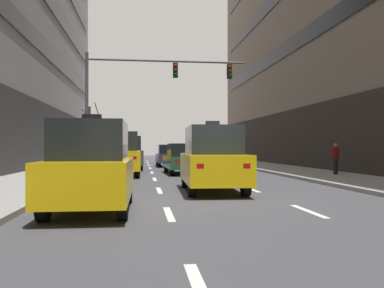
# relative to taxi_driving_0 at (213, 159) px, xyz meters

# --- Properties ---
(ground_plane) EXTENTS (120.00, 120.00, 0.00)m
(ground_plane) POSITION_rel_taxi_driving_0_xyz_m (-0.13, -1.40, -1.09)
(ground_plane) COLOR #424247
(lane_stripe_l1_s3) EXTENTS (0.16, 2.00, 0.01)m
(lane_stripe_l1_s3) POSITION_rel_taxi_driving_0_xyz_m (-1.76, -4.40, -1.08)
(lane_stripe_l1_s3) COLOR silver
(lane_stripe_l1_s3) RESTS_ON ground
(lane_stripe_l1_s4) EXTENTS (0.16, 2.00, 0.01)m
(lane_stripe_l1_s4) POSITION_rel_taxi_driving_0_xyz_m (-1.76, 0.60, -1.08)
(lane_stripe_l1_s4) COLOR silver
(lane_stripe_l1_s4) RESTS_ON ground
(lane_stripe_l1_s5) EXTENTS (0.16, 2.00, 0.01)m
(lane_stripe_l1_s5) POSITION_rel_taxi_driving_0_xyz_m (-1.76, 5.60, -1.08)
(lane_stripe_l1_s5) COLOR silver
(lane_stripe_l1_s5) RESTS_ON ground
(lane_stripe_l1_s6) EXTENTS (0.16, 2.00, 0.01)m
(lane_stripe_l1_s6) POSITION_rel_taxi_driving_0_xyz_m (-1.76, 10.60, -1.08)
(lane_stripe_l1_s6) COLOR silver
(lane_stripe_l1_s6) RESTS_ON ground
(lane_stripe_l1_s7) EXTENTS (0.16, 2.00, 0.01)m
(lane_stripe_l1_s7) POSITION_rel_taxi_driving_0_xyz_m (-1.76, 15.60, -1.08)
(lane_stripe_l1_s7) COLOR silver
(lane_stripe_l1_s7) RESTS_ON ground
(lane_stripe_l1_s8) EXTENTS (0.16, 2.00, 0.01)m
(lane_stripe_l1_s8) POSITION_rel_taxi_driving_0_xyz_m (-1.76, 20.60, -1.08)
(lane_stripe_l1_s8) COLOR silver
(lane_stripe_l1_s8) RESTS_ON ground
(lane_stripe_l1_s9) EXTENTS (0.16, 2.00, 0.01)m
(lane_stripe_l1_s9) POSITION_rel_taxi_driving_0_xyz_m (-1.76, 25.60, -1.08)
(lane_stripe_l1_s9) COLOR silver
(lane_stripe_l1_s9) RESTS_ON ground
(lane_stripe_l1_s10) EXTENTS (0.16, 2.00, 0.01)m
(lane_stripe_l1_s10) POSITION_rel_taxi_driving_0_xyz_m (-1.76, 30.60, -1.08)
(lane_stripe_l1_s10) COLOR silver
(lane_stripe_l1_s10) RESTS_ON ground
(lane_stripe_l2_s3) EXTENTS (0.16, 2.00, 0.01)m
(lane_stripe_l2_s3) POSITION_rel_taxi_driving_0_xyz_m (1.50, -4.40, -1.08)
(lane_stripe_l2_s3) COLOR silver
(lane_stripe_l2_s3) RESTS_ON ground
(lane_stripe_l2_s4) EXTENTS (0.16, 2.00, 0.01)m
(lane_stripe_l2_s4) POSITION_rel_taxi_driving_0_xyz_m (1.50, 0.60, -1.08)
(lane_stripe_l2_s4) COLOR silver
(lane_stripe_l2_s4) RESTS_ON ground
(lane_stripe_l2_s5) EXTENTS (0.16, 2.00, 0.01)m
(lane_stripe_l2_s5) POSITION_rel_taxi_driving_0_xyz_m (1.50, 5.60, -1.08)
(lane_stripe_l2_s5) COLOR silver
(lane_stripe_l2_s5) RESTS_ON ground
(lane_stripe_l2_s6) EXTENTS (0.16, 2.00, 0.01)m
(lane_stripe_l2_s6) POSITION_rel_taxi_driving_0_xyz_m (1.50, 10.60, -1.08)
(lane_stripe_l2_s6) COLOR silver
(lane_stripe_l2_s6) RESTS_ON ground
(lane_stripe_l2_s7) EXTENTS (0.16, 2.00, 0.01)m
(lane_stripe_l2_s7) POSITION_rel_taxi_driving_0_xyz_m (1.50, 15.60, -1.08)
(lane_stripe_l2_s7) COLOR silver
(lane_stripe_l2_s7) RESTS_ON ground
(lane_stripe_l2_s8) EXTENTS (0.16, 2.00, 0.01)m
(lane_stripe_l2_s8) POSITION_rel_taxi_driving_0_xyz_m (1.50, 20.60, -1.08)
(lane_stripe_l2_s8) COLOR silver
(lane_stripe_l2_s8) RESTS_ON ground
(lane_stripe_l2_s9) EXTENTS (0.16, 2.00, 0.01)m
(lane_stripe_l2_s9) POSITION_rel_taxi_driving_0_xyz_m (1.50, 25.60, -1.08)
(lane_stripe_l2_s9) COLOR silver
(lane_stripe_l2_s9) RESTS_ON ground
(lane_stripe_l2_s10) EXTENTS (0.16, 2.00, 0.01)m
(lane_stripe_l2_s10) POSITION_rel_taxi_driving_0_xyz_m (1.50, 30.60, -1.08)
(lane_stripe_l2_s10) COLOR silver
(lane_stripe_l2_s10) RESTS_ON ground
(taxi_driving_0) EXTENTS (2.03, 4.56, 2.36)m
(taxi_driving_0) POSITION_rel_taxi_driving_0_xyz_m (0.00, 0.00, 0.00)
(taxi_driving_0) COLOR black
(taxi_driving_0) RESTS_ON ground
(car_driving_1) EXTENTS (1.90, 4.46, 1.66)m
(car_driving_1) POSITION_rel_taxi_driving_0_xyz_m (-0.26, 17.97, -0.27)
(car_driving_1) COLOR black
(car_driving_1) RESTS_ON ground
(taxi_driving_2) EXTENTS (1.85, 4.33, 2.26)m
(taxi_driving_2) POSITION_rel_taxi_driving_0_xyz_m (-3.52, -3.75, -0.05)
(taxi_driving_2) COLOR black
(taxi_driving_2) RESTS_ON ground
(car_driving_3) EXTENTS (2.07, 4.57, 1.68)m
(car_driving_3) POSITION_rel_taxi_driving_0_xyz_m (-0.05, 9.12, -0.26)
(car_driving_3) COLOR black
(car_driving_3) RESTS_ON ground
(taxi_driving_4) EXTENTS (1.87, 4.34, 2.26)m
(taxi_driving_4) POSITION_rel_taxi_driving_0_xyz_m (-3.38, 25.83, -0.05)
(taxi_driving_4) COLOR black
(taxi_driving_4) RESTS_ON ground
(taxi_driving_5) EXTENTS (2.06, 4.71, 2.45)m
(taxi_driving_5) POSITION_rel_taxi_driving_0_xyz_m (-3.43, 7.96, 0.04)
(taxi_driving_5) COLOR black
(taxi_driving_5) RESTS_ON ground
(car_driving_6) EXTENTS (2.11, 4.62, 2.20)m
(car_driving_6) POSITION_rel_taxi_driving_0_xyz_m (-3.28, 14.01, 0.01)
(car_driving_6) COLOR black
(car_driving_6) RESTS_ON ground
(traffic_signal_0) EXTENTS (9.17, 0.35, 6.70)m
(traffic_signal_0) POSITION_rel_taxi_driving_0_xyz_m (-2.29, 10.11, 3.90)
(traffic_signal_0) COLOR #4C4C51
(traffic_signal_0) RESTS_ON sidewalk_left
(street_tree_0) EXTENTS (1.80, 1.80, 4.92)m
(street_tree_0) POSITION_rel_taxi_driving_0_xyz_m (-6.61, 20.83, 1.62)
(street_tree_0) COLOR #4C3823
(street_tree_0) RESTS_ON sidewalk_left
(pedestrian_0) EXTENTS (0.46, 0.35, 1.54)m
(pedestrian_0) POSITION_rel_taxi_driving_0_xyz_m (7.20, 5.83, -0.06)
(pedestrian_0) COLOR black
(pedestrian_0) RESTS_ON sidewalk_right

